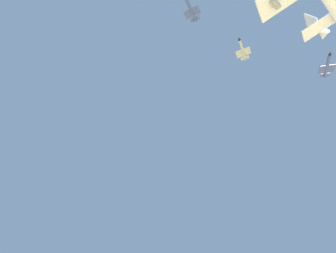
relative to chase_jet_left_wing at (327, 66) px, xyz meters
The scene contains 3 objects.
chase_jet_left_wing is the anchor object (origin of this frame).
chase_jet_right_wing 44.32m from the chase_jet_left_wing, 72.19° to the right, with size 15.24×8.41×4.00m.
chase_jet_trailing 76.39m from the chase_jet_left_wing, 53.79° to the right, with size 15.30×8.55×4.00m.
Camera 1 is at (53.92, 59.90, 1.68)m, focal length 31.54 mm.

